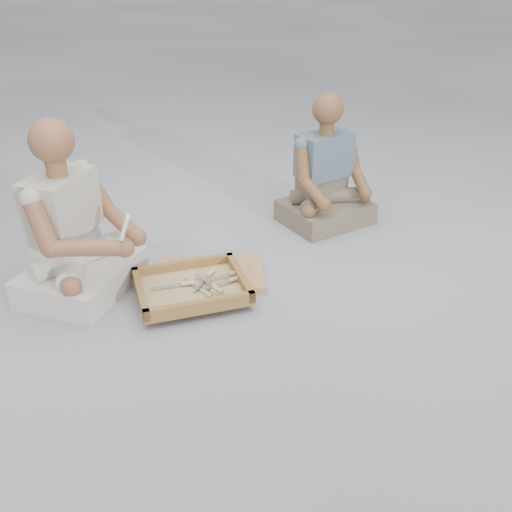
{
  "coord_description": "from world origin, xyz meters",
  "views": [
    {
      "loc": [
        -0.06,
        -2.17,
        1.54
      ],
      "look_at": [
        0.0,
        0.08,
        0.3
      ],
      "focal_mm": 40.0,
      "sensor_mm": 36.0,
      "label": 1
    }
  ],
  "objects_px": {
    "companion": "(326,181)",
    "carved_panel": "(211,275)",
    "tool_tray": "(192,288)",
    "craftsman": "(74,237)"
  },
  "relations": [
    {
      "from": "carved_panel",
      "to": "companion",
      "type": "distance_m",
      "value": 1.0
    },
    {
      "from": "carved_panel",
      "to": "companion",
      "type": "relative_size",
      "value": 0.69
    },
    {
      "from": "tool_tray",
      "to": "craftsman",
      "type": "bearing_deg",
      "value": 169.69
    },
    {
      "from": "craftsman",
      "to": "companion",
      "type": "xyz_separation_m",
      "value": [
        1.33,
        0.77,
        -0.03
      ]
    },
    {
      "from": "tool_tray",
      "to": "companion",
      "type": "height_order",
      "value": "companion"
    },
    {
      "from": "carved_panel",
      "to": "companion",
      "type": "height_order",
      "value": "companion"
    },
    {
      "from": "tool_tray",
      "to": "companion",
      "type": "relative_size",
      "value": 0.79
    },
    {
      "from": "companion",
      "to": "craftsman",
      "type": "bearing_deg",
      "value": -0.24
    },
    {
      "from": "companion",
      "to": "carved_panel",
      "type": "bearing_deg",
      "value": 14.69
    },
    {
      "from": "carved_panel",
      "to": "tool_tray",
      "type": "relative_size",
      "value": 0.87
    }
  ]
}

